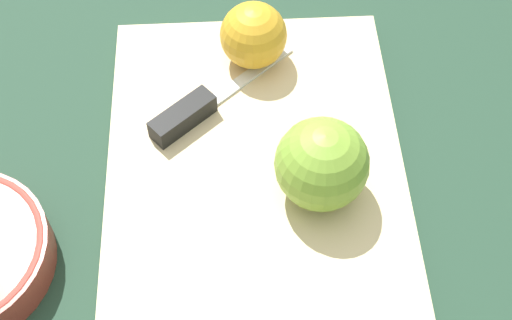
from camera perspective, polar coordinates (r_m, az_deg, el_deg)
name	(u,v)px	position (r m, az deg, el deg)	size (l,w,h in m)	color
ground_plane	(256,183)	(0.68, 0.00, -1.87)	(4.00, 4.00, 0.00)	#1E3828
cutting_board	(256,178)	(0.67, 0.00, -1.43)	(0.44, 0.35, 0.02)	#D1B789
apple_half_left	(322,164)	(0.62, 5.29, -0.30)	(0.08, 0.08, 0.08)	olive
apple_half_right	(254,35)	(0.73, -0.19, 9.93)	(0.07, 0.07, 0.07)	gold
knife	(191,112)	(0.69, -5.24, 3.86)	(0.10, 0.17, 0.02)	silver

